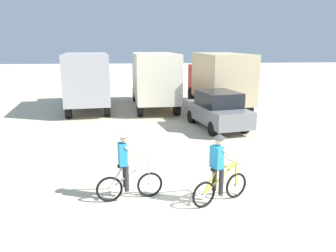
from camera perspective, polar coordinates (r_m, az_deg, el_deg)
ground_plane at (r=8.34m, az=3.54°, el=-14.38°), size 120.00×120.00×0.00m
box_truck_grey_hauler at (r=20.85m, az=-13.57°, el=7.82°), size 3.20×6.99×3.35m
box_truck_cream_rv at (r=20.72m, az=-2.41°, el=8.16°), size 2.76×6.88×3.35m
box_truck_tan_camper at (r=20.66m, az=8.55°, el=8.00°), size 2.81×6.89×3.35m
sedan_parked at (r=16.07m, az=8.32°, el=2.76°), size 2.60×4.47×1.76m
cyclist_orange_shirt at (r=8.66m, az=-6.93°, el=-7.18°), size 1.71×0.56×1.82m
cyclist_cowboy_hat at (r=8.52m, az=8.68°, el=-7.63°), size 1.58×0.86×1.82m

